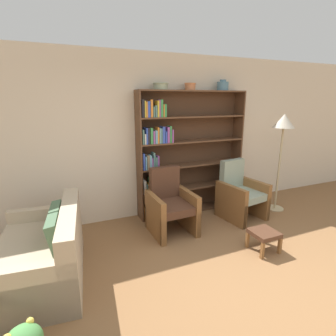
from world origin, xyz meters
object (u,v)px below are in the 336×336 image
(bowl_cream, at_px, (161,86))
(armchair_cushioned, at_px, (240,194))
(bookshelf, at_px, (181,155))
(bowl_olive, at_px, (190,86))
(floor_lamp, at_px, (283,128))
(vase_tall, at_px, (223,86))
(couch, at_px, (44,255))
(armchair_leather, at_px, (170,205))
(footstool, at_px, (264,235))

(bowl_cream, bearing_deg, armchair_cushioned, -25.22)
(bookshelf, height_order, bowl_olive, bowl_olive)
(bookshelf, relative_size, floor_lamp, 1.22)
(bookshelf, bearing_deg, vase_tall, -1.22)
(couch, relative_size, floor_lamp, 0.88)
(armchair_leather, xyz_separation_m, footstool, (0.94, -1.02, -0.19))
(bowl_cream, xyz_separation_m, floor_lamp, (2.08, -0.58, -0.70))
(bowl_cream, xyz_separation_m, armchair_leather, (-0.08, -0.58, -1.79))
(bowl_olive, height_order, floor_lamp, bowl_olive)
(armchair_leather, bearing_deg, couch, 14.14)
(bowl_cream, distance_m, bowl_olive, 0.53)
(bookshelf, distance_m, armchair_cushioned, 1.23)
(bowl_olive, height_order, couch, bowl_olive)
(vase_tall, distance_m, footstool, 2.58)
(bowl_cream, height_order, couch, bowl_cream)
(vase_tall, xyz_separation_m, floor_lamp, (0.91, -0.58, -0.72))
(bowl_cream, bearing_deg, vase_tall, 0.00)
(couch, xyz_separation_m, footstool, (2.72, -0.53, -0.07))
(bookshelf, xyz_separation_m, floor_lamp, (1.70, -0.60, 0.45))
(bowl_olive, bearing_deg, couch, -155.72)
(couch, bearing_deg, bowl_olive, -59.85)
(bookshelf, height_order, bowl_cream, bowl_cream)
(couch, xyz_separation_m, armchair_leather, (1.78, 0.49, 0.12))
(couch, relative_size, footstool, 4.61)
(bowl_olive, relative_size, vase_tall, 1.00)
(floor_lamp, bearing_deg, vase_tall, 147.56)
(bowl_cream, distance_m, floor_lamp, 2.27)
(bowl_cream, height_order, footstool, bowl_cream)
(couch, distance_m, floor_lamp, 4.16)
(armchair_leather, distance_m, floor_lamp, 2.42)
(couch, xyz_separation_m, floor_lamp, (3.94, 0.50, 1.22))
(couch, bearing_deg, armchair_cushioned, -75.09)
(couch, distance_m, footstool, 2.77)
(bookshelf, xyz_separation_m, couch, (-2.24, -1.09, -0.77))
(vase_tall, bearing_deg, armchair_leather, -155.01)
(bookshelf, height_order, couch, bookshelf)
(bookshelf, relative_size, bowl_olive, 11.00)
(armchair_cushioned, xyz_separation_m, floor_lamp, (0.84, 0.00, 1.09))
(bowl_olive, distance_m, armchair_cushioned, 2.02)
(armchair_cushioned, bearing_deg, armchair_leather, -8.96)
(armchair_cushioned, relative_size, floor_lamp, 0.56)
(couch, relative_size, armchair_leather, 1.57)
(vase_tall, distance_m, floor_lamp, 1.30)
(bookshelf, xyz_separation_m, footstool, (0.48, -1.62, -0.83))
(armchair_leather, bearing_deg, floor_lamp, 178.68)
(bowl_cream, xyz_separation_m, bowl_olive, (0.53, -0.00, 0.00))
(vase_tall, bearing_deg, footstool, -100.90)
(bowl_olive, bearing_deg, armchair_cushioned, -39.32)
(bowl_cream, xyz_separation_m, vase_tall, (1.17, 0.00, 0.02))
(bookshelf, height_order, vase_tall, vase_tall)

